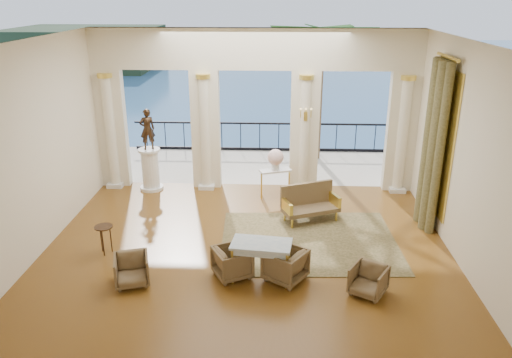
{
  "coord_description": "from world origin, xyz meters",
  "views": [
    {
      "loc": [
        0.65,
        -9.83,
        5.41
      ],
      "look_at": [
        0.18,
        0.6,
        1.46
      ],
      "focal_mm": 35.0,
      "sensor_mm": 36.0,
      "label": 1
    }
  ],
  "objects_px": {
    "pedestal": "(151,170)",
    "statue": "(147,129)",
    "settee": "(309,203)",
    "game_table": "(261,247)",
    "armchair_c": "(285,263)",
    "armchair_a": "(132,269)",
    "armchair_b": "(369,279)",
    "armchair_d": "(233,261)",
    "side_table": "(104,230)",
    "console_table": "(275,174)"
  },
  "relations": [
    {
      "from": "armchair_c",
      "to": "armchair_a",
      "type": "bearing_deg",
      "value": -50.63
    },
    {
      "from": "armchair_b",
      "to": "armchair_c",
      "type": "height_order",
      "value": "armchair_c"
    },
    {
      "from": "armchair_c",
      "to": "statue",
      "type": "distance_m",
      "value": 6.23
    },
    {
      "from": "game_table",
      "to": "armchair_d",
      "type": "bearing_deg",
      "value": -179.47
    },
    {
      "from": "armchair_c",
      "to": "pedestal",
      "type": "bearing_deg",
      "value": -106.73
    },
    {
      "from": "console_table",
      "to": "statue",
      "type": "bearing_deg",
      "value": 153.56
    },
    {
      "from": "game_table",
      "to": "console_table",
      "type": "relative_size",
      "value": 1.35
    },
    {
      "from": "pedestal",
      "to": "side_table",
      "type": "xyz_separation_m",
      "value": [
        -0.09,
        -3.79,
        -0.03
      ]
    },
    {
      "from": "armchair_a",
      "to": "console_table",
      "type": "distance_m",
      "value": 5.31
    },
    {
      "from": "armchair_a",
      "to": "armchair_c",
      "type": "xyz_separation_m",
      "value": [
        3.0,
        0.28,
        0.03
      ]
    },
    {
      "from": "game_table",
      "to": "side_table",
      "type": "xyz_separation_m",
      "value": [
        -3.45,
        0.9,
        -0.17
      ]
    },
    {
      "from": "console_table",
      "to": "side_table",
      "type": "xyz_separation_m",
      "value": [
        -3.68,
        -3.34,
        -0.12
      ]
    },
    {
      "from": "armchair_c",
      "to": "settee",
      "type": "distance_m",
      "value": 2.9
    },
    {
      "from": "pedestal",
      "to": "side_table",
      "type": "relative_size",
      "value": 1.89
    },
    {
      "from": "armchair_b",
      "to": "pedestal",
      "type": "xyz_separation_m",
      "value": [
        -5.4,
        5.12,
        0.27
      ]
    },
    {
      "from": "settee",
      "to": "game_table",
      "type": "distance_m",
      "value": 3.03
    },
    {
      "from": "armchair_d",
      "to": "settee",
      "type": "xyz_separation_m",
      "value": [
        1.67,
        2.75,
        0.11
      ]
    },
    {
      "from": "armchair_c",
      "to": "console_table",
      "type": "xyz_separation_m",
      "value": [
        -0.24,
        4.25,
        0.31
      ]
    },
    {
      "from": "armchair_a",
      "to": "pedestal",
      "type": "relative_size",
      "value": 0.55
    },
    {
      "from": "pedestal",
      "to": "armchair_b",
      "type": "bearing_deg",
      "value": -43.49
    },
    {
      "from": "armchair_c",
      "to": "game_table",
      "type": "xyz_separation_m",
      "value": [
        -0.47,
        0.02,
        0.35
      ]
    },
    {
      "from": "game_table",
      "to": "pedestal",
      "type": "relative_size",
      "value": 1.02
    },
    {
      "from": "armchair_a",
      "to": "armchair_d",
      "type": "bearing_deg",
      "value": -6.22
    },
    {
      "from": "pedestal",
      "to": "statue",
      "type": "relative_size",
      "value": 1.05
    },
    {
      "from": "game_table",
      "to": "side_table",
      "type": "distance_m",
      "value": 3.57
    },
    {
      "from": "settee",
      "to": "armchair_a",
      "type": "bearing_deg",
      "value": -161.87
    },
    {
      "from": "statue",
      "to": "console_table",
      "type": "distance_m",
      "value": 3.79
    },
    {
      "from": "armchair_a",
      "to": "armchair_c",
      "type": "bearing_deg",
      "value": -11.37
    },
    {
      "from": "settee",
      "to": "side_table",
      "type": "distance_m",
      "value": 4.94
    },
    {
      "from": "armchair_b",
      "to": "armchair_c",
      "type": "bearing_deg",
      "value": -164.13
    },
    {
      "from": "armchair_b",
      "to": "settee",
      "type": "xyz_separation_m",
      "value": [
        -0.95,
        3.25,
        0.14
      ]
    },
    {
      "from": "console_table",
      "to": "armchair_a",
      "type": "bearing_deg",
      "value": -140.65
    },
    {
      "from": "pedestal",
      "to": "statue",
      "type": "bearing_deg",
      "value": 0.0
    },
    {
      "from": "armchair_c",
      "to": "game_table",
      "type": "relative_size",
      "value": 0.59
    },
    {
      "from": "armchair_b",
      "to": "side_table",
      "type": "xyz_separation_m",
      "value": [
        -5.49,
        1.33,
        0.24
      ]
    },
    {
      "from": "armchair_a",
      "to": "statue",
      "type": "xyz_separation_m",
      "value": [
        -0.83,
        4.98,
        1.46
      ]
    },
    {
      "from": "settee",
      "to": "armchair_b",
      "type": "bearing_deg",
      "value": -96.32
    },
    {
      "from": "armchair_c",
      "to": "settee",
      "type": "xyz_separation_m",
      "value": [
        0.62,
        2.83,
        0.09
      ]
    },
    {
      "from": "armchair_c",
      "to": "game_table",
      "type": "bearing_deg",
      "value": -57.96
    },
    {
      "from": "pedestal",
      "to": "console_table",
      "type": "distance_m",
      "value": 3.62
    },
    {
      "from": "armchair_c",
      "to": "armchair_d",
      "type": "xyz_separation_m",
      "value": [
        -1.05,
        0.08,
        -0.02
      ]
    },
    {
      "from": "armchair_b",
      "to": "side_table",
      "type": "bearing_deg",
      "value": -162.78
    },
    {
      "from": "armchair_d",
      "to": "settee",
      "type": "relative_size",
      "value": 0.46
    },
    {
      "from": "settee",
      "to": "game_table",
      "type": "relative_size",
      "value": 1.23
    },
    {
      "from": "game_table",
      "to": "statue",
      "type": "relative_size",
      "value": 1.07
    },
    {
      "from": "armchair_a",
      "to": "game_table",
      "type": "xyz_separation_m",
      "value": [
        2.52,
        0.29,
        0.39
      ]
    },
    {
      "from": "pedestal",
      "to": "game_table",
      "type": "bearing_deg",
      "value": -54.37
    },
    {
      "from": "armchair_d",
      "to": "side_table",
      "type": "distance_m",
      "value": 3.0
    },
    {
      "from": "game_table",
      "to": "pedestal",
      "type": "xyz_separation_m",
      "value": [
        -3.36,
        4.68,
        -0.13
      ]
    },
    {
      "from": "settee",
      "to": "console_table",
      "type": "distance_m",
      "value": 1.67
    }
  ]
}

